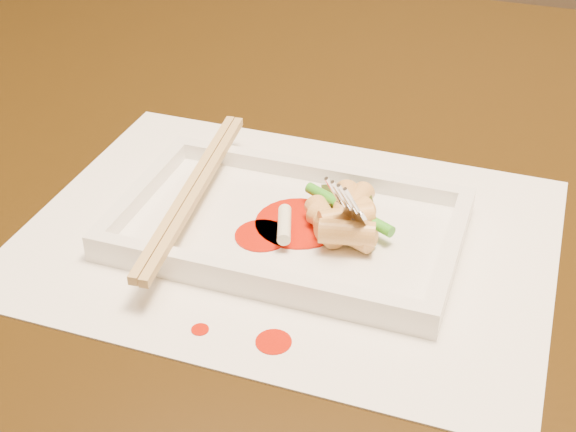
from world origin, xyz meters
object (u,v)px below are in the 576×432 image
(placemat, at_px, (288,236))
(plate_base, at_px, (288,231))
(table, at_px, (348,245))
(fork, at_px, (390,146))
(chopstick_a, at_px, (189,189))

(placemat, bearing_deg, plate_base, 0.00)
(plate_base, bearing_deg, table, 84.32)
(placemat, xyz_separation_m, fork, (0.07, 0.02, 0.08))
(table, bearing_deg, placemat, -95.68)
(placemat, relative_size, chopstick_a, 1.70)
(table, relative_size, chopstick_a, 5.96)
(table, xyz_separation_m, plate_base, (-0.01, -0.14, 0.11))
(table, bearing_deg, plate_base, -95.68)
(chopstick_a, height_order, fork, fork)
(table, distance_m, plate_base, 0.17)
(placemat, distance_m, plate_base, 0.00)
(chopstick_a, distance_m, fork, 0.16)
(table, bearing_deg, chopstick_a, -124.83)
(placemat, bearing_deg, fork, 14.42)
(chopstick_a, bearing_deg, fork, 6.75)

